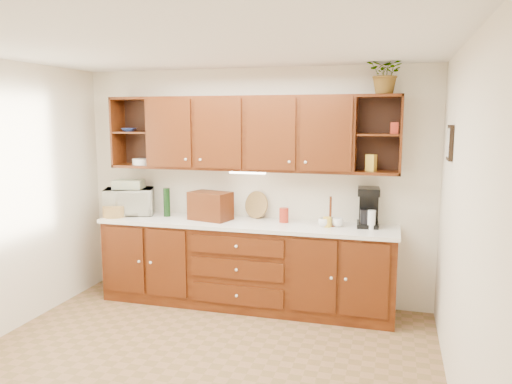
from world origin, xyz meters
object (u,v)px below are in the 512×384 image
Objects in this scene: bread_box at (210,206)px; coffee_maker at (368,208)px; microwave at (129,201)px; potted_plant at (387,73)px.

coffee_maker is at bearing 18.55° from bread_box.
potted_plant reaches higher than microwave.
potted_plant is (2.85, 0.04, 1.40)m from microwave.
coffee_maker is 1.00× the size of potted_plant.
microwave is 2.72m from coffee_maker.
microwave is at bearing 177.69° from coffee_maker.
bread_box reaches higher than microwave.
microwave is at bearing -179.26° from potted_plant.
bread_box is 1.08× the size of coffee_maker.
coffee_maker reaches higher than microwave.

